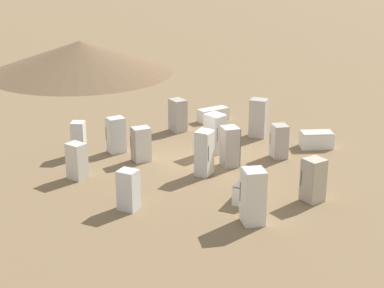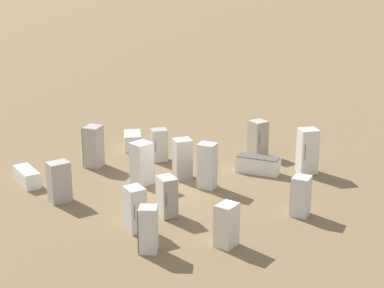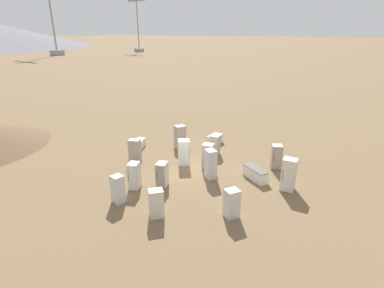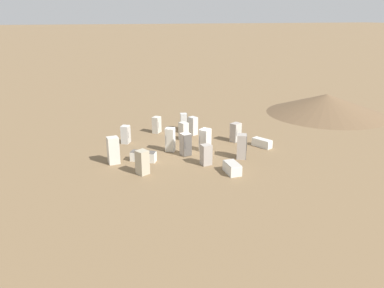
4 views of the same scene
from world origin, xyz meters
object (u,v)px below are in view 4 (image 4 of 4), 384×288
discarded_fridge_3 (242,146)px  discarded_fridge_14 (113,150)px  discarded_fridge_6 (205,140)px  discarded_fridge_1 (183,131)px  discarded_fridge_10 (206,155)px  discarded_fridge_0 (143,156)px  discarded_fridge_2 (236,132)px  discarded_fridge_11 (126,135)px  discarded_fridge_12 (170,140)px  discarded_fridge_13 (232,168)px  discarded_fridge_5 (193,126)px  discarded_fridge_8 (184,122)px  discarded_fridge_9 (262,143)px  discarded_fridge_7 (157,125)px  discarded_fridge_4 (142,162)px  discarded_fridge_15 (186,144)px

discarded_fridge_3 → discarded_fridge_14: discarded_fridge_14 is taller
discarded_fridge_3 → discarded_fridge_6: bearing=-113.7°
discarded_fridge_1 → discarded_fridge_10: discarded_fridge_1 is taller
discarded_fridge_3 → discarded_fridge_0: bearing=-78.0°
discarded_fridge_2 → discarded_fridge_11: size_ratio=1.06×
discarded_fridge_12 → discarded_fridge_13: 6.15m
discarded_fridge_5 → discarded_fridge_8: discarded_fridge_5 is taller
discarded_fridge_9 → discarded_fridge_12: size_ratio=0.92×
discarded_fridge_6 → discarded_fridge_7: bearing=-14.7°
discarded_fridge_1 → discarded_fridge_13: size_ratio=1.01×
discarded_fridge_8 → discarded_fridge_13: size_ratio=1.05×
discarded_fridge_8 → discarded_fridge_10: discarded_fridge_8 is taller
discarded_fridge_6 → discarded_fridge_2: bearing=-104.2°
discarded_fridge_10 → discarded_fridge_11: 7.98m
discarded_fridge_4 → discarded_fridge_13: bearing=-44.9°
discarded_fridge_2 → discarded_fridge_9: discarded_fridge_2 is taller
discarded_fridge_2 → discarded_fridge_13: bearing=37.0°
discarded_fridge_5 → discarded_fridge_1: bearing=-161.0°
discarded_fridge_0 → discarded_fridge_14: size_ratio=0.98×
discarded_fridge_11 → discarded_fridge_10: bearing=67.1°
discarded_fridge_8 → discarded_fridge_12: discarded_fridge_12 is taller
discarded_fridge_12 → discarded_fridge_14: discarded_fridge_14 is taller
discarded_fridge_11 → discarded_fridge_0: bearing=38.9°
discarded_fridge_10 → discarded_fridge_3: bearing=-0.8°
discarded_fridge_8 → discarded_fridge_11: discarded_fridge_8 is taller
discarded_fridge_6 → discarded_fridge_3: bearing=-176.9°
discarded_fridge_0 → discarded_fridge_3: bearing=106.5°
discarded_fridge_5 → discarded_fridge_13: size_ratio=1.07×
discarded_fridge_0 → discarded_fridge_4: bearing=17.7°
discarded_fridge_11 → discarded_fridge_7: bearing=155.0°
discarded_fridge_5 → discarded_fridge_8: 1.64m
discarded_fridge_2 → discarded_fridge_15: (-4.99, -1.65, 0.07)m
discarded_fridge_1 → discarded_fridge_2: discarded_fridge_2 is taller
discarded_fridge_2 → discarded_fridge_11: 9.10m
discarded_fridge_2 → discarded_fridge_14: (-10.35, -1.42, 0.19)m
discarded_fridge_10 → discarded_fridge_15: discarded_fridge_15 is taller
discarded_fridge_2 → discarded_fridge_15: discarded_fridge_15 is taller
discarded_fridge_8 → discarded_fridge_15: (-2.02, -6.31, 0.07)m
discarded_fridge_1 → discarded_fridge_3: (2.55, -5.70, 0.17)m
discarded_fridge_8 → discarded_fridge_4: bearing=-22.2°
discarded_fridge_0 → discarded_fridge_7: 6.96m
discarded_fridge_6 → discarded_fridge_10: bearing=123.7°
discarded_fridge_3 → discarded_fridge_14: size_ratio=0.94×
discarded_fridge_0 → discarded_fridge_4: size_ratio=1.16×
discarded_fridge_10 → discarded_fridge_14: 6.57m
discarded_fridge_15 → discarded_fridge_12: bearing=-65.6°
discarded_fridge_4 → discarded_fridge_9: discarded_fridge_4 is taller
discarded_fridge_2 → discarded_fridge_15: size_ratio=0.92×
discarded_fridge_11 → discarded_fridge_15: discarded_fridge_15 is taller
discarded_fridge_0 → discarded_fridge_14: (-2.07, 0.32, 0.61)m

